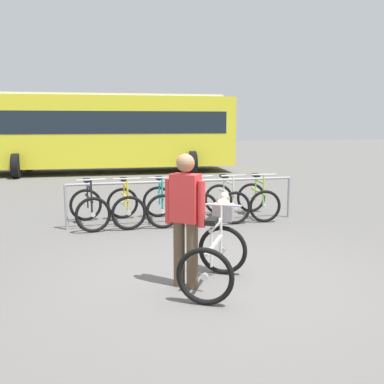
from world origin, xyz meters
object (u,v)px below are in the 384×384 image
object	(u,v)px
racked_bike_yellow	(125,206)
racked_bike_white	(226,201)
featured_bicycle	(217,247)
racked_bike_lime	(258,200)
person_with_featured_bike	(185,215)
racked_bike_black	(89,208)
bus_distant	(107,129)
racked_bike_orange	(194,203)
racked_bike_teal	(160,204)

from	to	relation	value
racked_bike_yellow	racked_bike_white	distance (m)	2.10
racked_bike_white	featured_bicycle	distance (m)	3.73
racked_bike_lime	person_with_featured_bike	world-z (taller)	person_with_featured_bike
racked_bike_black	racked_bike_yellow	distance (m)	0.70
racked_bike_white	bus_distant	bearing A→B (deg)	103.70
racked_bike_orange	person_with_featured_bike	size ratio (longest dim) A/B	0.70
racked_bike_orange	featured_bicycle	xyz separation A→B (m)	(-0.50, -3.51, 0.12)
featured_bicycle	bus_distant	bearing A→B (deg)	94.63
person_with_featured_bike	featured_bicycle	bearing A→B (deg)	-0.72
racked_bike_white	featured_bicycle	xyz separation A→B (m)	(-1.20, -3.52, 0.12)
racked_bike_teal	person_with_featured_bike	size ratio (longest dim) A/B	0.70
racked_bike_orange	bus_distant	size ratio (longest dim) A/B	0.11
bus_distant	racked_bike_black	bearing A→B (deg)	-93.56
racked_bike_yellow	bus_distant	size ratio (longest dim) A/B	0.11
racked_bike_teal	racked_bike_white	xyz separation A→B (m)	(1.40, 0.03, 0.00)
racked_bike_white	bus_distant	xyz separation A→B (m)	(-2.23, 9.14, 1.37)
racked_bike_black	racked_bike_orange	size ratio (longest dim) A/B	1.03
racked_bike_teal	person_with_featured_bike	distance (m)	3.54
racked_bike_black	racked_bike_white	xyz separation A→B (m)	(2.80, 0.06, 0.00)
racked_bike_black	racked_bike_teal	bearing A→B (deg)	1.30
racked_bike_yellow	person_with_featured_bike	distance (m)	3.55
racked_bike_lime	bus_distant	size ratio (longest dim) A/B	0.11
bus_distant	featured_bicycle	bearing A→B (deg)	-85.37
racked_bike_black	racked_bike_teal	size ratio (longest dim) A/B	1.04
racked_bike_teal	racked_bike_orange	bearing A→B (deg)	1.30
featured_bicycle	racked_bike_black	bearing A→B (deg)	114.78
racked_bike_orange	bus_distant	distance (m)	9.38
person_with_featured_bike	bus_distant	bearing A→B (deg)	92.87
racked_bike_teal	racked_bike_lime	bearing A→B (deg)	1.30
person_with_featured_bike	racked_bike_white	bearing A→B (deg)	65.65
racked_bike_black	racked_bike_teal	distance (m)	1.40
racked_bike_teal	racked_bike_orange	size ratio (longest dim) A/B	0.99
racked_bike_lime	racked_bike_yellow	bearing A→B (deg)	-178.70
racked_bike_orange	person_with_featured_bike	world-z (taller)	person_with_featured_bike
racked_bike_yellow	racked_bike_teal	bearing A→B (deg)	1.30
racked_bike_yellow	racked_bike_orange	size ratio (longest dim) A/B	1.00
racked_bike_orange	racked_bike_lime	xyz separation A→B (m)	(1.40, 0.03, 0.00)
racked_bike_yellow	racked_bike_lime	world-z (taller)	same
racked_bike_yellow	racked_bike_lime	size ratio (longest dim) A/B	1.02
racked_bike_black	racked_bike_white	bearing A→B (deg)	1.30
racked_bike_black	racked_bike_lime	size ratio (longest dim) A/B	1.05
racked_bike_black	featured_bicycle	world-z (taller)	featured_bicycle
racked_bike_black	racked_bike_yellow	bearing A→B (deg)	1.30
racked_bike_yellow	racked_bike_orange	xyz separation A→B (m)	(1.40, 0.03, 0.00)
racked_bike_teal	bus_distant	bearing A→B (deg)	95.16
person_with_featured_bike	racked_bike_yellow	bearing A→B (deg)	98.29
racked_bike_white	racked_bike_black	bearing A→B (deg)	-178.70
racked_bike_teal	racked_bike_yellow	bearing A→B (deg)	-178.70
racked_bike_orange	featured_bicycle	distance (m)	3.55
racked_bike_yellow	featured_bicycle	size ratio (longest dim) A/B	0.91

